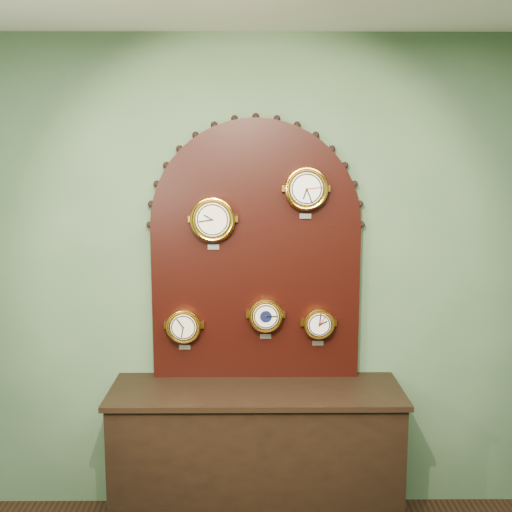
{
  "coord_description": "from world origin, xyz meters",
  "views": [
    {
      "loc": [
        -0.03,
        -1.17,
        2.12
      ],
      "look_at": [
        0.0,
        2.25,
        1.58
      ],
      "focal_mm": 44.59,
      "sensor_mm": 36.0,
      "label": 1
    }
  ],
  "objects_px": {
    "roman_clock": "(213,219)",
    "tide_clock": "(319,323)",
    "barometer": "(266,315)",
    "shop_counter": "(256,461)",
    "arabic_clock": "(306,189)",
    "hygrometer": "(184,326)",
    "display_board": "(256,243)"
  },
  "relations": [
    {
      "from": "shop_counter",
      "to": "arabic_clock",
      "type": "distance_m",
      "value": 1.57
    },
    {
      "from": "arabic_clock",
      "to": "roman_clock",
      "type": "bearing_deg",
      "value": -179.97
    },
    {
      "from": "roman_clock",
      "to": "tide_clock",
      "type": "xyz_separation_m",
      "value": [
        0.6,
        0.0,
        -0.6
      ]
    },
    {
      "from": "display_board",
      "to": "hygrometer",
      "type": "bearing_deg",
      "value": -170.98
    },
    {
      "from": "roman_clock",
      "to": "tide_clock",
      "type": "relative_size",
      "value": 1.32
    },
    {
      "from": "shop_counter",
      "to": "arabic_clock",
      "type": "xyz_separation_m",
      "value": [
        0.28,
        0.15,
        1.54
      ]
    },
    {
      "from": "tide_clock",
      "to": "barometer",
      "type": "bearing_deg",
      "value": -179.87
    },
    {
      "from": "shop_counter",
      "to": "hygrometer",
      "type": "bearing_deg",
      "value": 159.63
    },
    {
      "from": "roman_clock",
      "to": "barometer",
      "type": "distance_m",
      "value": 0.63
    },
    {
      "from": "hygrometer",
      "to": "tide_clock",
      "type": "height_order",
      "value": "tide_clock"
    },
    {
      "from": "hygrometer",
      "to": "tide_clock",
      "type": "distance_m",
      "value": 0.78
    },
    {
      "from": "arabic_clock",
      "to": "tide_clock",
      "type": "height_order",
      "value": "arabic_clock"
    },
    {
      "from": "roman_clock",
      "to": "hygrometer",
      "type": "bearing_deg",
      "value": 179.55
    },
    {
      "from": "roman_clock",
      "to": "barometer",
      "type": "bearing_deg",
      "value": 0.25
    },
    {
      "from": "arabic_clock",
      "to": "hygrometer",
      "type": "xyz_separation_m",
      "value": [
        -0.7,
        0.0,
        -0.79
      ]
    },
    {
      "from": "shop_counter",
      "to": "roman_clock",
      "type": "distance_m",
      "value": 1.4
    },
    {
      "from": "roman_clock",
      "to": "arabic_clock",
      "type": "height_order",
      "value": "arabic_clock"
    },
    {
      "from": "arabic_clock",
      "to": "barometer",
      "type": "relative_size",
      "value": 1.19
    },
    {
      "from": "display_board",
      "to": "barometer",
      "type": "distance_m",
      "value": 0.42
    },
    {
      "from": "arabic_clock",
      "to": "tide_clock",
      "type": "bearing_deg",
      "value": 1.21
    },
    {
      "from": "barometer",
      "to": "tide_clock",
      "type": "relative_size",
      "value": 1.08
    },
    {
      "from": "barometer",
      "to": "arabic_clock",
      "type": "bearing_deg",
      "value": -0.26
    },
    {
      "from": "arabic_clock",
      "to": "hygrometer",
      "type": "bearing_deg",
      "value": 179.91
    },
    {
      "from": "hygrometer",
      "to": "barometer",
      "type": "height_order",
      "value": "barometer"
    },
    {
      "from": "display_board",
      "to": "roman_clock",
      "type": "xyz_separation_m",
      "value": [
        -0.24,
        -0.07,
        0.14
      ]
    },
    {
      "from": "roman_clock",
      "to": "barometer",
      "type": "height_order",
      "value": "roman_clock"
    },
    {
      "from": "display_board",
      "to": "hygrometer",
      "type": "relative_size",
      "value": 6.11
    },
    {
      "from": "hygrometer",
      "to": "barometer",
      "type": "distance_m",
      "value": 0.48
    },
    {
      "from": "roman_clock",
      "to": "arabic_clock",
      "type": "distance_m",
      "value": 0.55
    },
    {
      "from": "display_board",
      "to": "tide_clock",
      "type": "xyz_separation_m",
      "value": [
        0.36,
        -0.07,
        -0.46
      ]
    },
    {
      "from": "display_board",
      "to": "barometer",
      "type": "bearing_deg",
      "value": -49.11
    },
    {
      "from": "hygrometer",
      "to": "arabic_clock",
      "type": "bearing_deg",
      "value": -0.09
    }
  ]
}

